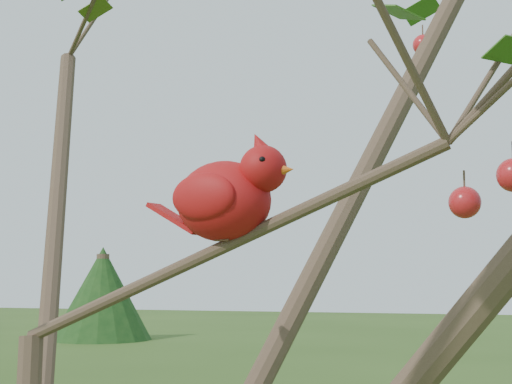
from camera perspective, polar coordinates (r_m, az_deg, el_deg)
crabapple_tree at (r=1.06m, az=-15.94°, el=-1.40°), size 2.35×2.05×2.95m
cardinal at (r=1.05m, az=-2.02°, el=-0.34°), size 0.23×0.13×0.16m
distant_trees at (r=24.42m, az=11.41°, el=-7.21°), size 45.80×13.82×3.26m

